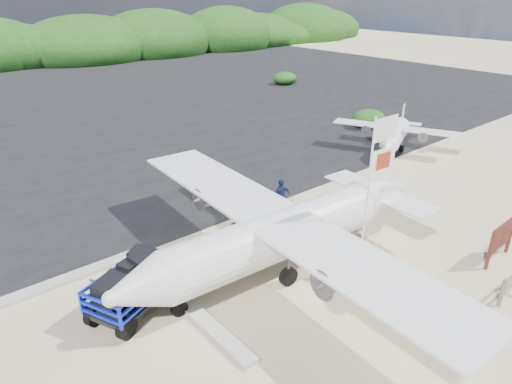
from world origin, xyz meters
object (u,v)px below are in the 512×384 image
Objects in this scene: signboard at (496,260)px; crew_b at (235,243)px; baggage_cart at (137,309)px; crew_a at (195,268)px; crew_c at (281,196)px; flagpole at (358,277)px; aircraft_large at (236,109)px.

signboard is 1.19× the size of crew_b.
crew_a reaches higher than baggage_cart.
crew_c is (-3.41, 7.87, 0.79)m from signboard.
crew_a is 0.93× the size of crew_b.
flagpole is 3.45× the size of crew_b.
crew_c reaches higher than signboard.
aircraft_large is at bearing 62.54° from flagpole.
flagpole is at bearing 83.13° from crew_c.
crew_c is (3.99, 1.91, -0.03)m from crew_b.
flagpole reaches higher than aircraft_large.
signboard is 9.54m from crew_b.
flagpole reaches higher than crew_c.
signboard is 8.61m from crew_c.
signboard is at bearing 78.69° from aircraft_large.
crew_c is at bearing 111.87° from signboard.
signboard is at bearing 120.21° from crew_b.
flagpole is (6.64, -3.31, 0.00)m from baggage_cart.
signboard is at bearing 127.89° from crew_a.
flagpole is 3.71× the size of crew_a.
crew_c is at bearing -175.41° from crew_b.
crew_a is 6.31m from crew_c.
crew_b is at bearing 139.61° from signboard.
crew_a is 0.10× the size of aircraft_large.
flagpole is at bearing -49.51° from baggage_cart.
flagpole is at bearing 107.84° from crew_b.
crew_c is at bearing 76.55° from flagpole.
crew_a is at bearing 147.26° from signboard.
signboard is 24.57m from aircraft_large.
crew_b is 4.43m from crew_c.
flagpole is 5.51m from crew_c.
crew_b is at bearing 168.84° from crew_a.
aircraft_large is at bearing -151.74° from crew_a.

